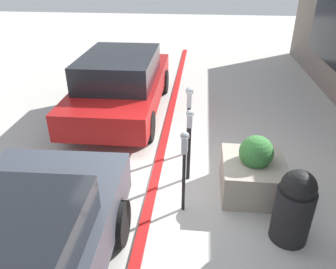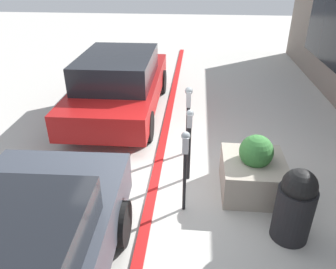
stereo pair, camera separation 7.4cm
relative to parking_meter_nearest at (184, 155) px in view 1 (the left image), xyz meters
name	(u,v)px [view 1 (the left image)]	position (x,y,z in m)	size (l,w,h in m)	color
ground_plane	(160,176)	(0.85, 0.48, -1.03)	(40.00, 40.00, 0.00)	beige
curb_strip	(156,175)	(0.85, 0.56, -1.01)	(19.00, 0.16, 0.04)	red
parking_meter_nearest	(184,155)	(0.00, 0.00, 0.00)	(0.16, 0.13, 1.42)	black
parking_meter_second	(189,136)	(0.85, -0.04, -0.13)	(0.15, 0.13, 1.38)	black
parking_meter_middle	(189,110)	(1.74, 0.01, -0.04)	(0.18, 0.15, 1.45)	black
planter_box	(253,172)	(0.60, -1.15, -0.63)	(1.15, 1.05, 1.07)	#A39989
parked_car_middle	(122,83)	(3.64, 1.80, -0.21)	(4.81, 2.02, 1.57)	maroon
trash_bin	(294,206)	(-0.45, -1.56, -0.45)	(0.53, 0.53, 1.15)	black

